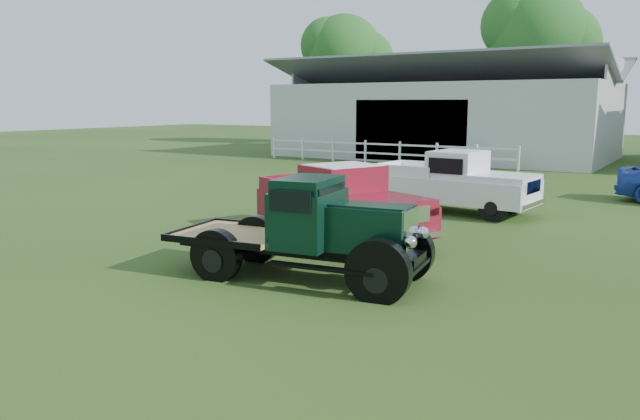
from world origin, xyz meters
The scene contains 8 objects.
ground centered at (0.00, 0.00, 0.00)m, with size 120.00×120.00×0.00m, color #274018.
shed_left centered at (-7.00, 26.00, 2.80)m, with size 18.80×10.20×5.60m, color #9B9B8C, non-canonical shape.
fence_rail centered at (-8.00, 20.00, 0.60)m, with size 14.20×0.16×1.20m, color white, non-canonical shape.
tree_a centered at (-18.00, 33.00, 5.25)m, with size 6.30×6.30×10.50m, color #245721, non-canonical shape.
tree_b centered at (-4.00, 34.00, 5.75)m, with size 6.90×6.90×11.50m, color #245721, non-canonical shape.
vintage_flatbed centered at (0.60, 0.03, 0.92)m, with size 4.66×1.85×1.85m, color black, non-canonical shape.
red_pickup centered at (-0.52, 3.19, 0.89)m, with size 4.87×1.87×1.78m, color maroon, non-canonical shape.
white_pickup centered at (0.35, 8.19, 0.87)m, with size 4.76×1.85×1.75m, color white, non-canonical shape.
Camera 1 is at (6.75, -9.02, 3.14)m, focal length 35.00 mm.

